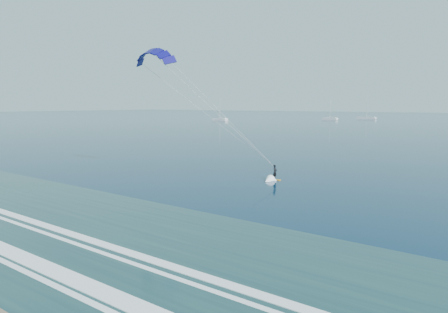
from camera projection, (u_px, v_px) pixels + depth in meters
kitesurfer_rig at (211, 108)px, 46.22m from camera, size 18.21×7.75×16.23m
sailboat_0 at (220, 119)px, 210.82m from camera, size 8.94×2.40×12.13m
sailboat_1 at (330, 119)px, 220.13m from camera, size 8.30×2.40×11.45m
sailboat_2 at (366, 118)px, 231.93m from camera, size 10.81×2.40×14.29m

